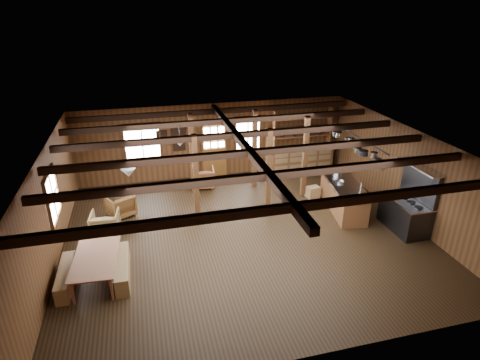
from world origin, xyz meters
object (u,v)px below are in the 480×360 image
(kitchen_island, at_px, (343,196))
(commercial_range, at_px, (407,209))
(armchair_a, at_px, (120,205))
(dining_table, at_px, (99,269))
(armchair_c, at_px, (105,224))
(armchair_b, at_px, (203,178))

(kitchen_island, xyz_separation_m, commercial_range, (1.22, -1.51, 0.16))
(kitchen_island, bearing_deg, armchair_a, 178.09)
(dining_table, distance_m, armchair_c, 2.12)
(commercial_range, relative_size, dining_table, 1.10)
(commercial_range, distance_m, armchair_b, 6.82)
(kitchen_island, distance_m, armchair_a, 7.02)
(kitchen_island, bearing_deg, armchair_c, -173.00)
(armchair_a, relative_size, armchair_b, 0.99)
(kitchen_island, distance_m, armchair_b, 4.93)
(armchair_c, bearing_deg, commercial_range, 173.31)
(commercial_range, xyz_separation_m, armchair_c, (-8.50, 1.82, -0.28))
(dining_table, bearing_deg, kitchen_island, -72.37)
(dining_table, relative_size, armchair_b, 2.29)
(dining_table, bearing_deg, armchair_b, -31.63)
(kitchen_island, xyz_separation_m, armchair_b, (-4.03, 2.83, -0.12))
(armchair_a, xyz_separation_m, armchair_c, (-0.40, -1.07, 0.00))
(commercial_range, distance_m, armchair_c, 8.69)
(dining_table, height_order, armchair_b, armchair_b)
(kitchen_island, relative_size, armchair_a, 3.36)
(kitchen_island, relative_size, commercial_range, 1.32)
(commercial_range, height_order, dining_table, commercial_range)
(armchair_a, bearing_deg, dining_table, 54.32)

